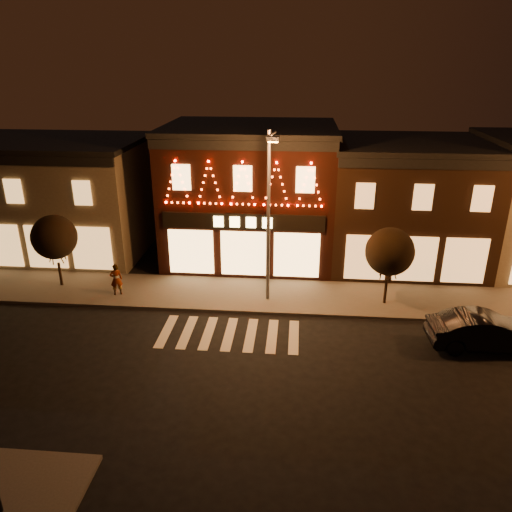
# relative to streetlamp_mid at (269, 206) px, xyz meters

# --- Properties ---
(ground) EXTENTS (120.00, 120.00, 0.00)m
(ground) POSITION_rel_streetlamp_mid_xyz_m (-1.59, -7.24, -5.29)
(ground) COLOR black
(ground) RESTS_ON ground
(sidewalk_far) EXTENTS (44.00, 4.00, 0.15)m
(sidewalk_far) POSITION_rel_streetlamp_mid_xyz_m (0.41, 0.76, -5.21)
(sidewalk_far) COLOR #47423D
(sidewalk_far) RESTS_ON ground
(building_left) EXTENTS (12.20, 8.28, 7.30)m
(building_left) POSITION_rel_streetlamp_mid_xyz_m (-14.59, 6.75, -1.63)
(building_left) COLOR brown
(building_left) RESTS_ON ground
(building_pulp) EXTENTS (10.20, 8.34, 8.30)m
(building_pulp) POSITION_rel_streetlamp_mid_xyz_m (-1.59, 6.73, -1.12)
(building_pulp) COLOR black
(building_pulp) RESTS_ON ground
(building_right_a) EXTENTS (9.20, 8.28, 7.50)m
(building_right_a) POSITION_rel_streetlamp_mid_xyz_m (7.91, 6.75, -1.52)
(building_right_a) COLOR #311D11
(building_right_a) RESTS_ON ground
(streetlamp_mid) EXTENTS (0.66, 2.01, 8.76)m
(streetlamp_mid) POSITION_rel_streetlamp_mid_xyz_m (0.00, 0.00, 0.00)
(streetlamp_mid) COLOR #59595E
(streetlamp_mid) RESTS_ON sidewalk_far
(tree_left) EXTENTS (2.42, 2.42, 4.05)m
(tree_left) POSITION_rel_streetlamp_mid_xyz_m (-11.67, 0.94, -2.30)
(tree_left) COLOR black
(tree_left) RESTS_ON sidewalk_far
(tree_right) EXTENTS (2.43, 2.43, 4.07)m
(tree_right) POSITION_rel_streetlamp_mid_xyz_m (6.04, 0.34, -2.29)
(tree_right) COLOR black
(tree_right) RESTS_ON sidewalk_far
(dark_sedan) EXTENTS (4.96, 1.94, 1.61)m
(dark_sedan) POSITION_rel_streetlamp_mid_xyz_m (9.79, -3.33, -4.48)
(dark_sedan) COLOR black
(dark_sedan) RESTS_ON ground
(pedestrian) EXTENTS (0.74, 0.62, 1.74)m
(pedestrian) POSITION_rel_streetlamp_mid_xyz_m (-8.12, 0.07, -4.27)
(pedestrian) COLOR gray
(pedestrian) RESTS_ON sidewalk_far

